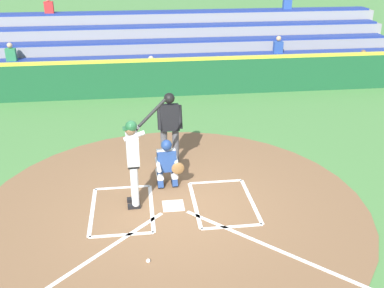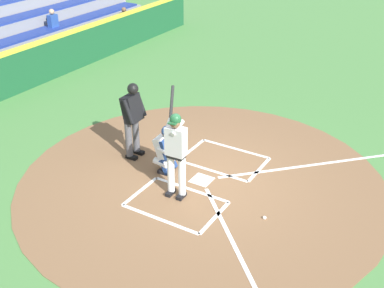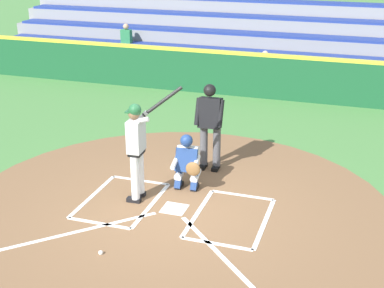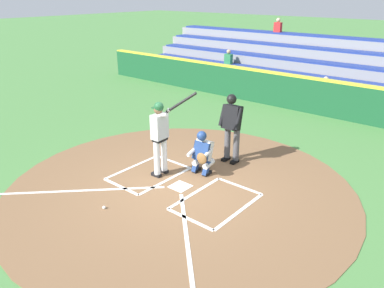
# 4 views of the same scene
# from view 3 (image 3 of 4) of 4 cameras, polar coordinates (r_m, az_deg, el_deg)

# --- Properties ---
(ground_plane) EXTENTS (120.00, 120.00, 0.00)m
(ground_plane) POSITION_cam_3_polar(r_m,az_deg,el_deg) (9.88, -1.87, -6.88)
(ground_plane) COLOR #4C8442
(dirt_circle) EXTENTS (8.00, 8.00, 0.01)m
(dirt_circle) POSITION_cam_3_polar(r_m,az_deg,el_deg) (9.88, -1.87, -6.85)
(dirt_circle) COLOR brown
(dirt_circle) RESTS_ON ground
(home_plate_and_chalk) EXTENTS (7.93, 4.91, 0.01)m
(home_plate_and_chalk) POSITION_cam_3_polar(r_m,az_deg,el_deg) (9.16, -3.77, -9.28)
(home_plate_and_chalk) COLOR white
(home_plate_and_chalk) RESTS_ON dirt_circle
(batter) EXTENTS (0.91, 0.75, 2.13)m
(batter) POSITION_cam_3_polar(r_m,az_deg,el_deg) (9.82, -5.81, -0.08)
(batter) COLOR white
(batter) RESTS_ON ground
(catcher) EXTENTS (0.61, 0.61, 1.13)m
(catcher) POSITION_cam_3_polar(r_m,az_deg,el_deg) (10.38, -0.48, -1.79)
(catcher) COLOR black
(catcher) RESTS_ON ground
(plate_umpire) EXTENTS (0.58, 0.41, 1.86)m
(plate_umpire) POSITION_cam_3_polar(r_m,az_deg,el_deg) (11.07, 1.91, 2.44)
(plate_umpire) COLOR #4C4C51
(plate_umpire) RESTS_ON ground
(baseball) EXTENTS (0.07, 0.07, 0.07)m
(baseball) POSITION_cam_3_polar(r_m,az_deg,el_deg) (8.70, -9.57, -11.21)
(baseball) COLOR white
(baseball) RESTS_ON ground
(backstop_wall) EXTENTS (22.00, 0.36, 1.31)m
(backstop_wall) POSITION_cam_3_polar(r_m,az_deg,el_deg) (16.44, 7.13, 7.16)
(backstop_wall) COLOR #19512D
(backstop_wall) RESTS_ON ground
(bleacher_stand) EXTENTS (20.00, 4.25, 3.00)m
(bleacher_stand) POSITION_cam_3_polar(r_m,az_deg,el_deg) (19.53, 9.11, 9.96)
(bleacher_stand) COLOR gray
(bleacher_stand) RESTS_ON ground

